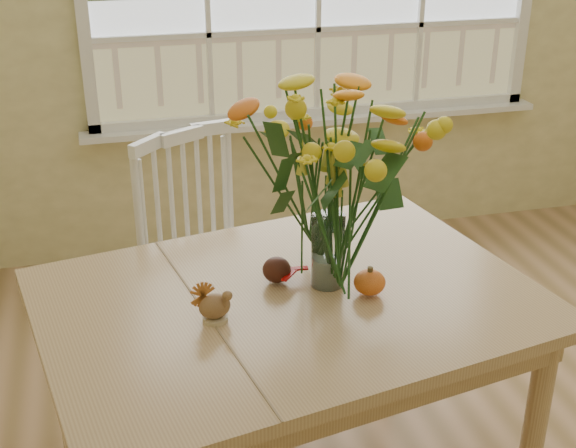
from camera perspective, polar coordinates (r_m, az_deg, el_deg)
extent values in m
cube|color=white|center=(4.04, 2.26, 7.70)|extent=(2.42, 0.12, 0.03)
cube|color=tan|center=(2.25, 0.13, -5.75)|extent=(1.57, 1.25, 0.04)
cube|color=tan|center=(2.29, 0.12, -7.26)|extent=(1.43, 1.11, 0.10)
cylinder|color=tan|center=(2.66, -16.18, -11.27)|extent=(0.07, 0.07, 0.71)
cylinder|color=tan|center=(2.49, 17.78, -14.33)|extent=(0.07, 0.07, 0.71)
cylinder|color=tan|center=(3.02, 7.41, -5.72)|extent=(0.07, 0.07, 0.71)
cube|color=white|center=(2.92, -5.24, -4.11)|extent=(0.62, 0.61, 0.05)
cube|color=white|center=(2.94, -7.58, 1.62)|extent=(0.42, 0.26, 0.52)
cylinder|color=white|center=(2.85, -5.80, -10.82)|extent=(0.04, 0.04, 0.45)
cylinder|color=white|center=(3.08, -9.64, -8.05)|extent=(0.04, 0.04, 0.45)
cylinder|color=white|center=(3.04, -0.42, -8.20)|extent=(0.04, 0.04, 0.45)
cylinder|color=white|center=(3.25, -4.42, -5.81)|extent=(0.04, 0.04, 0.45)
cylinder|color=white|center=(2.25, 2.97, -1.98)|extent=(0.10, 0.10, 0.22)
ellipsoid|color=#C74F17|center=(2.24, 6.06, -4.40)|extent=(0.09, 0.09, 0.07)
cylinder|color=#CCB78C|center=(2.13, -5.42, -6.98)|extent=(0.07, 0.07, 0.01)
ellipsoid|color=brown|center=(2.11, -5.46, -6.07)|extent=(0.10, 0.07, 0.07)
ellipsoid|color=#38160F|center=(2.29, -0.84, -3.50)|extent=(0.09, 0.09, 0.08)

